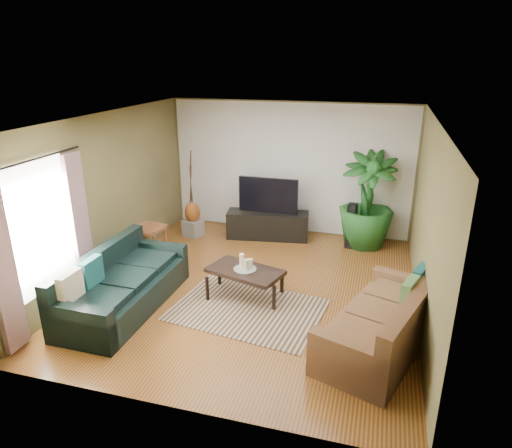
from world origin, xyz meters
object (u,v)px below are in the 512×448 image
(sofa_left, at_px, (124,281))
(speaker_right, at_px, (351,226))
(vase, at_px, (192,213))
(sofa_right, at_px, (381,317))
(potted_plant, at_px, (367,200))
(pedestal, at_px, (193,228))
(coffee_table, at_px, (245,283))
(speaker_left, at_px, (248,208))
(side_table, at_px, (149,240))
(television, at_px, (268,195))
(tv_stand, at_px, (268,225))

(sofa_left, xyz_separation_m, speaker_right, (3.04, 3.17, 0.02))
(sofa_left, xyz_separation_m, vase, (-0.16, 2.93, 0.07))
(sofa_right, relative_size, vase, 4.87)
(potted_plant, height_order, pedestal, potted_plant)
(coffee_table, distance_m, speaker_left, 2.87)
(sofa_right, relative_size, side_table, 3.87)
(speaker_left, bearing_deg, television, -24.02)
(television, distance_m, pedestal, 1.72)
(speaker_right, distance_m, potted_plant, 0.58)
(speaker_right, relative_size, potted_plant, 0.48)
(sofa_left, height_order, television, television)
(sofa_left, distance_m, sofa_right, 3.67)
(vase, bearing_deg, coffee_table, -50.33)
(sofa_right, xyz_separation_m, coffee_table, (-2.04, 0.76, -0.19))
(potted_plant, xyz_separation_m, vase, (-3.45, -0.43, -0.43))
(television, relative_size, pedestal, 3.52)
(tv_stand, bearing_deg, side_table, -152.29)
(tv_stand, xyz_separation_m, speaker_right, (1.68, -0.06, 0.17))
(coffee_table, bearing_deg, pedestal, 146.09)
(coffee_table, relative_size, speaker_left, 1.14)
(potted_plant, xyz_separation_m, pedestal, (-3.45, -0.43, -0.76))
(television, distance_m, potted_plant, 1.93)
(television, xyz_separation_m, speaker_left, (-0.50, 0.26, -0.41))
(tv_stand, height_order, side_table, side_table)
(speaker_left, height_order, pedestal, speaker_left)
(tv_stand, distance_m, speaker_right, 1.69)
(television, xyz_separation_m, potted_plant, (1.92, 0.11, 0.02))
(tv_stand, height_order, speaker_right, speaker_right)
(speaker_left, distance_m, side_table, 2.23)
(tv_stand, xyz_separation_m, vase, (-1.52, -0.30, 0.23))
(television, height_order, side_table, television)
(television, relative_size, side_table, 2.18)
(tv_stand, height_order, potted_plant, potted_plant)
(sofa_right, xyz_separation_m, potted_plant, (-0.38, 3.35, 0.50))
(sofa_left, relative_size, pedestal, 6.76)
(sofa_left, xyz_separation_m, pedestal, (-0.16, 2.93, -0.25))
(television, bearing_deg, sofa_left, -112.68)
(vase, bearing_deg, television, 12.03)
(potted_plant, xyz_separation_m, side_table, (-3.86, -1.54, -0.65))
(tv_stand, height_order, television, television)
(television, xyz_separation_m, vase, (-1.52, -0.32, -0.41))
(sofa_right, distance_m, tv_stand, 3.96)
(sofa_left, height_order, side_table, sofa_left)
(sofa_left, distance_m, side_table, 1.92)
(vase, xyz_separation_m, side_table, (-0.41, -1.11, -0.22))
(speaker_left, height_order, vase, speaker_left)
(pedestal, bearing_deg, tv_stand, 11.31)
(sofa_right, distance_m, vase, 4.81)
(sofa_right, distance_m, television, 4.01)
(sofa_left, bearing_deg, speaker_left, -12.81)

